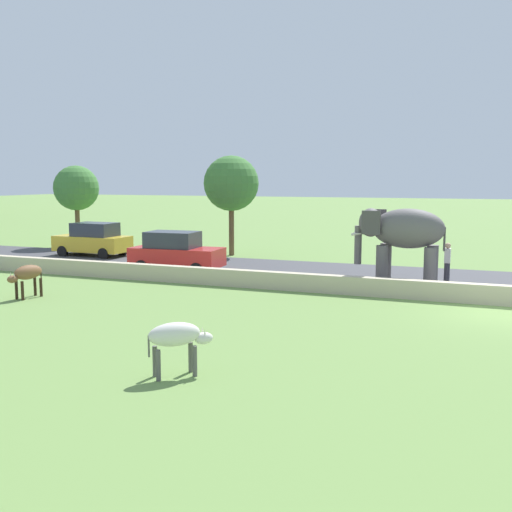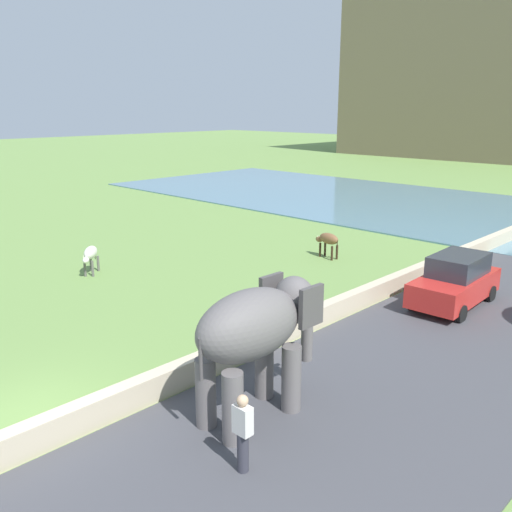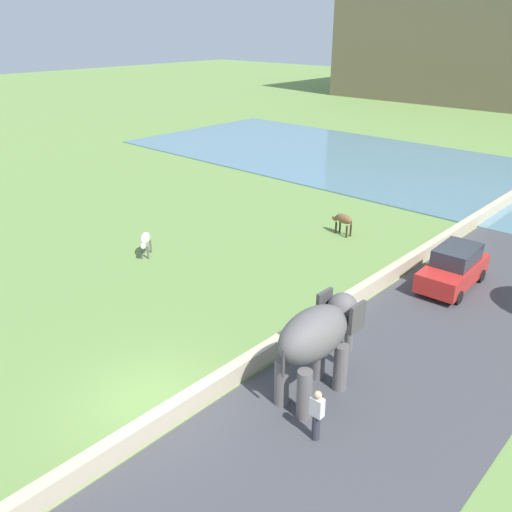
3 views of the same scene
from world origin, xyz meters
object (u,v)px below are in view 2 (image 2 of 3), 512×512
elephant (257,331)px  car_red (455,281)px  cow_brown (328,240)px  cow_white (90,254)px  person_beside_elephant (243,432)px

elephant → car_red: elephant is taller
car_red → cow_brown: car_red is taller
cow_brown → cow_white: size_ratio=1.15×
person_beside_elephant → cow_brown: bearing=121.4°
cow_white → car_red: bearing=28.9°
cow_brown → cow_white: same height
car_red → person_beside_elephant: bearing=-83.9°
person_beside_elephant → elephant: bearing=126.7°
person_beside_elephant → cow_brown: size_ratio=1.15×
elephant → cow_brown: elephant is taller
person_beside_elephant → cow_white: size_ratio=1.32×
person_beside_elephant → cow_white: bearing=161.5°
elephant → car_red: size_ratio=0.85×
elephant → cow_brown: bearing=120.6°
car_red → elephant: bearing=-90.0°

